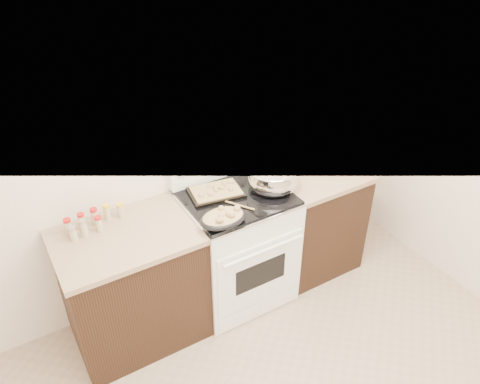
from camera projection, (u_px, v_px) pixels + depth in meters
room_shell at (346, 233)px, 1.76m from camera, size 4.10×3.60×2.75m
counter_left at (134, 286)px, 3.27m from camera, size 0.93×0.67×0.92m
counter_right at (311, 218)px, 3.93m from camera, size 0.73×0.67×0.92m
kitchen_range at (236, 244)px, 3.60m from camera, size 0.78×0.73×1.22m
mixing_bowl at (273, 178)px, 3.39m from camera, size 0.47×0.47×0.22m
roasting_pan at (223, 218)px, 3.04m from camera, size 0.33×0.23×0.12m
baking_sheet at (216, 191)px, 3.36m from camera, size 0.41×0.32×0.06m
wooden_spoon at (239, 211)px, 3.17m from camera, size 0.15×0.22×0.04m
blue_ladle at (273, 184)px, 3.42m from camera, size 0.18×0.24×0.10m
spice_jars at (91, 221)px, 3.03m from camera, size 0.40×0.15×0.13m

